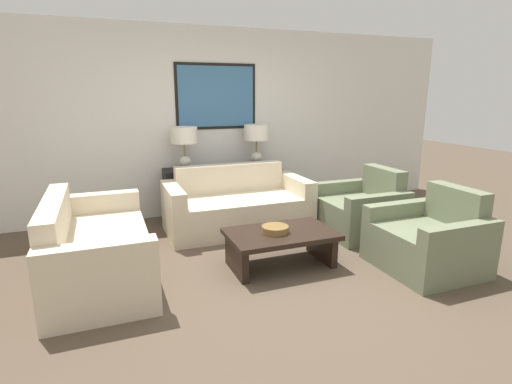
% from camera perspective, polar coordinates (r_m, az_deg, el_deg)
% --- Properties ---
extents(ground_plane, '(20.00, 20.00, 0.00)m').
position_cam_1_polar(ground_plane, '(4.07, 3.93, -11.53)').
color(ground_plane, brown).
extents(back_wall, '(7.71, 0.12, 2.65)m').
position_cam_1_polar(back_wall, '(5.95, -5.74, 9.87)').
color(back_wall, silver).
rests_on(back_wall, ground_plane).
extents(console_table, '(1.66, 0.39, 0.72)m').
position_cam_1_polar(console_table, '(5.84, -4.80, 0.16)').
color(console_table, black).
rests_on(console_table, ground_plane).
extents(table_lamp_left, '(0.36, 0.36, 0.58)m').
position_cam_1_polar(table_lamp_left, '(5.59, -10.24, 7.50)').
color(table_lamp_left, silver).
rests_on(table_lamp_left, console_table).
extents(table_lamp_right, '(0.36, 0.36, 0.58)m').
position_cam_1_polar(table_lamp_right, '(5.88, 0.06, 8.03)').
color(table_lamp_right, silver).
rests_on(table_lamp_right, console_table).
extents(couch_by_back_wall, '(1.84, 0.90, 0.81)m').
position_cam_1_polar(couch_by_back_wall, '(5.25, -2.73, -2.22)').
color(couch_by_back_wall, beige).
rests_on(couch_by_back_wall, ground_plane).
extents(couch_by_side, '(0.90, 1.84, 0.81)m').
position_cam_1_polar(couch_by_side, '(4.15, -21.95, -7.69)').
color(couch_by_side, beige).
rests_on(couch_by_side, ground_plane).
extents(coffee_table, '(1.09, 0.69, 0.37)m').
position_cam_1_polar(coffee_table, '(4.14, 3.56, -6.97)').
color(coffee_table, black).
rests_on(coffee_table, ground_plane).
extents(decorative_bowl, '(0.27, 0.27, 0.07)m').
position_cam_1_polar(decorative_bowl, '(4.07, 2.75, -5.33)').
color(decorative_bowl, olive).
rests_on(decorative_bowl, coffee_table).
extents(armchair_near_back_wall, '(0.90, 0.95, 0.82)m').
position_cam_1_polar(armchair_near_back_wall, '(5.28, 14.75, -2.60)').
color(armchair_near_back_wall, '#707A5B').
rests_on(armchair_near_back_wall, ground_plane).
extents(armchair_near_camera, '(0.90, 0.95, 0.82)m').
position_cam_1_polar(armchair_near_camera, '(4.45, 23.42, -6.45)').
color(armchair_near_camera, '#707A5B').
rests_on(armchair_near_camera, ground_plane).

